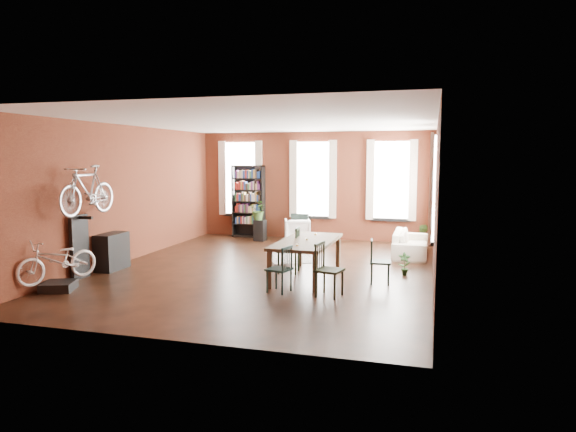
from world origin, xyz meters
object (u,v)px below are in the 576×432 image
(bike_trainer, at_px, (59,286))
(white_armchair, at_px, (297,229))
(bookshelf, at_px, (249,201))
(dining_chair_d, at_px, (380,262))
(dining_table, at_px, (307,259))
(bicycle_floor, at_px, (57,240))
(dining_chair_c, at_px, (329,270))
(plant_stand, at_px, (260,230))
(cream_sofa, at_px, (411,239))
(dining_chair_a, at_px, (279,269))
(dining_chair_b, at_px, (289,250))
(console_table, at_px, (112,251))

(bike_trainer, bearing_deg, white_armchair, 66.54)
(bookshelf, xyz_separation_m, bike_trainer, (-1.18, -7.02, -1.02))
(dining_chair_d, bearing_deg, bookshelf, 37.23)
(dining_table, relative_size, bicycle_floor, 1.48)
(dining_chair_c, height_order, bicycle_floor, bicycle_floor)
(plant_stand, distance_m, bicycle_floor, 6.62)
(dining_chair_c, bearing_deg, cream_sofa, -3.44)
(dining_chair_a, bearing_deg, dining_table, -176.48)
(cream_sofa, bearing_deg, bookshelf, 71.05)
(dining_chair_a, height_order, plant_stand, dining_chair_a)
(dining_table, bearing_deg, dining_chair_b, 145.50)
(dining_table, xyz_separation_m, white_armchair, (-1.34, 4.34, -0.02))
(dining_chair_b, relative_size, white_armchair, 1.32)
(dining_chair_b, xyz_separation_m, dining_chair_d, (1.97, -0.42, -0.06))
(dining_chair_c, xyz_separation_m, cream_sofa, (1.22, 4.35, -0.07))
(dining_table, height_order, bicycle_floor, bicycle_floor)
(dining_chair_c, xyz_separation_m, bicycle_floor, (-4.91, -0.93, 0.46))
(dining_table, height_order, plant_stand, dining_table)
(cream_sofa, relative_size, plant_stand, 3.37)
(dining_chair_c, height_order, white_armchair, dining_chair_c)
(dining_chair_b, distance_m, white_armchair, 4.09)
(dining_chair_b, relative_size, dining_chair_c, 1.03)
(white_armchair, distance_m, bicycle_floor, 7.15)
(plant_stand, bearing_deg, dining_chair_c, -59.88)
(bookshelf, distance_m, cream_sofa, 5.28)
(dining_table, height_order, white_armchair, dining_table)
(cream_sofa, xyz_separation_m, console_table, (-6.23, -3.50, -0.01))
(dining_chair_c, relative_size, cream_sofa, 0.46)
(console_table, bearing_deg, plant_stand, 67.70)
(dining_chair_b, height_order, plant_stand, dining_chair_b)
(white_armchair, xyz_separation_m, console_table, (-2.95, -4.75, 0.03))
(dining_chair_a, bearing_deg, plant_stand, -143.77)
(dining_chair_d, bearing_deg, dining_table, 81.48)
(bookshelf, height_order, console_table, bookshelf)
(dining_table, xyz_separation_m, plant_stand, (-2.42, 4.15, -0.08))
(dining_chair_b, height_order, bike_trainer, dining_chair_b)
(dining_chair_d, distance_m, console_table, 5.79)
(dining_table, bearing_deg, plant_stand, 121.43)
(dining_table, relative_size, cream_sofa, 1.09)
(dining_table, distance_m, bike_trainer, 4.75)
(console_table, relative_size, plant_stand, 1.30)
(dining_chair_c, height_order, dining_chair_d, dining_chair_c)
(dining_chair_b, xyz_separation_m, white_armchair, (-0.86, 4.00, -0.12))
(cream_sofa, relative_size, console_table, 2.60)
(dining_table, height_order, bookshelf, bookshelf)
(plant_stand, bearing_deg, cream_sofa, -13.62)
(dining_chair_a, height_order, dining_chair_d, dining_chair_d)
(plant_stand, bearing_deg, console_table, -112.30)
(white_armchair, distance_m, console_table, 5.59)
(dining_chair_b, relative_size, console_table, 1.22)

